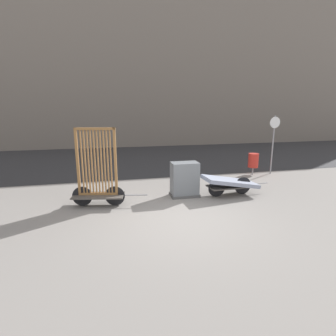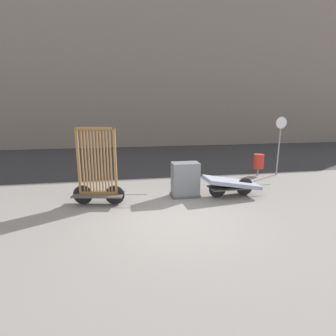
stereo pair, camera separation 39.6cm
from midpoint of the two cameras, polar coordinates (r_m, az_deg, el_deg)
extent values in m
plane|color=gray|center=(6.89, 1.27, -11.23)|extent=(60.00, 60.00, 0.00)
cube|color=#2D2D30|center=(15.33, -6.96, 2.16)|extent=(56.00, 9.27, 0.01)
cube|color=slate|center=(22.04, -9.51, 23.00)|extent=(48.00, 4.00, 13.55)
cube|color=#4C4742|center=(8.05, -16.25, -5.77)|extent=(1.56, 0.90, 0.04)
cylinder|color=black|center=(7.95, -12.89, -5.96)|extent=(0.58, 0.15, 0.58)
cylinder|color=black|center=(8.19, -19.49, -5.83)|extent=(0.58, 0.15, 0.58)
cylinder|color=gray|center=(7.85, -8.53, -5.86)|extent=(0.69, 0.17, 0.03)
cube|color=olive|center=(8.03, -16.27, -5.39)|extent=(1.13, 0.29, 0.07)
cube|color=olive|center=(7.67, -17.16, 8.17)|extent=(1.13, 0.29, 0.07)
cube|color=olive|center=(7.95, -20.44, 1.18)|extent=(0.08, 0.08, 1.96)
cube|color=olive|center=(7.68, -12.83, 1.28)|extent=(0.08, 0.08, 1.96)
cube|color=olive|center=(7.91, -19.57, 1.20)|extent=(0.04, 0.06, 1.89)
cube|color=olive|center=(7.89, -18.94, 1.21)|extent=(0.04, 0.06, 1.89)
cube|color=olive|center=(7.86, -18.31, 1.21)|extent=(0.04, 0.06, 1.89)
cube|color=olive|center=(7.83, -17.67, 1.22)|extent=(0.04, 0.06, 1.89)
cube|color=olive|center=(7.81, -17.03, 1.23)|extent=(0.04, 0.06, 1.89)
cube|color=olive|center=(7.79, -16.38, 1.24)|extent=(0.04, 0.06, 1.89)
cube|color=olive|center=(7.76, -15.73, 1.25)|extent=(0.04, 0.06, 1.89)
cube|color=olive|center=(7.74, -15.07, 1.25)|extent=(0.04, 0.06, 1.89)
cube|color=olive|center=(7.72, -14.42, 1.26)|extent=(0.04, 0.06, 1.89)
cube|color=olive|center=(7.70, -13.75, 1.27)|extent=(0.04, 0.06, 1.89)
cube|color=#4C4742|center=(8.83, 12.09, -3.90)|extent=(1.50, 0.70, 0.04)
cylinder|color=black|center=(9.06, 14.75, -3.73)|extent=(0.58, 0.07, 0.58)
cylinder|color=black|center=(8.62, 9.28, -4.31)|extent=(0.58, 0.07, 0.58)
cylinder|color=gray|center=(9.37, 17.96, -3.26)|extent=(0.70, 0.07, 0.03)
cube|color=#8C93A8|center=(8.78, 12.14, -2.89)|extent=(1.83, 0.91, 0.44)
cube|color=#4C4C4C|center=(8.65, 2.27, -5.85)|extent=(0.93, 0.57, 0.08)
cube|color=slate|center=(8.50, 2.30, -2.51)|extent=(0.87, 0.51, 1.13)
cylinder|color=gray|center=(11.90, 17.02, -0.60)|extent=(0.06, 0.06, 0.32)
cylinder|color=red|center=(11.81, 17.17, 1.59)|extent=(0.43, 0.43, 0.60)
cylinder|color=gray|center=(12.18, 20.97, 4.67)|extent=(0.06, 0.06, 2.52)
cylinder|color=white|center=(12.08, 21.39, 9.22)|extent=(0.48, 0.02, 0.48)
camera|label=1|loc=(0.20, -91.42, -0.32)|focal=28.00mm
camera|label=2|loc=(0.20, 88.58, 0.32)|focal=28.00mm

